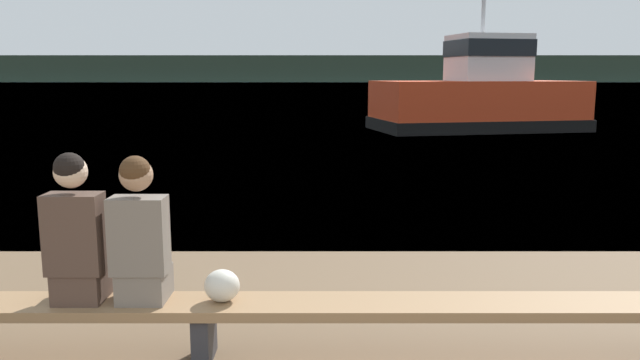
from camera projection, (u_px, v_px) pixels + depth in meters
name	position (u px, v px, depth m)	size (l,w,h in m)	color
water_surface	(320.00, 84.00, 125.39)	(240.00, 240.00, 0.00)	#386084
far_shoreline	(320.00, 69.00, 167.71)	(600.00, 12.00, 6.89)	#2D3D2D
bench_main	(203.00, 311.00, 4.35)	(7.43, 0.42, 0.43)	#8E6B47
person_left	(75.00, 235.00, 4.25)	(0.38, 0.37, 1.05)	#4C382D
person_right	(139.00, 236.00, 4.25)	(0.38, 0.37, 1.03)	#70665B
shopping_bag	(221.00, 286.00, 4.32)	(0.25, 0.22, 0.23)	beige
tugboat_red	(478.00, 100.00, 22.50)	(7.88, 5.06, 6.80)	red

